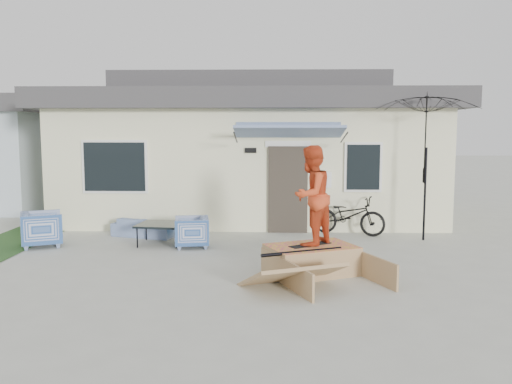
{
  "coord_description": "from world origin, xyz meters",
  "views": [
    {
      "loc": [
        0.57,
        -8.42,
        2.48
      ],
      "look_at": [
        0.3,
        1.8,
        1.3
      ],
      "focal_mm": 37.62,
      "sensor_mm": 36.0,
      "label": 1
    }
  ],
  "objects_px": {
    "bicycle": "(349,211)",
    "skate_ramp": "(312,260)",
    "armchair_left": "(42,227)",
    "armchair_right": "(191,230)",
    "loveseat": "(145,224)",
    "patio_umbrella": "(426,163)",
    "skateboard": "(310,244)",
    "skater": "(311,194)",
    "coffee_table": "(161,234)"
  },
  "relations": [
    {
      "from": "bicycle",
      "to": "skate_ramp",
      "type": "height_order",
      "value": "bicycle"
    },
    {
      "from": "armchair_left",
      "to": "armchair_right",
      "type": "height_order",
      "value": "armchair_left"
    },
    {
      "from": "loveseat",
      "to": "bicycle",
      "type": "height_order",
      "value": "bicycle"
    },
    {
      "from": "patio_umbrella",
      "to": "skateboard",
      "type": "height_order",
      "value": "patio_umbrella"
    },
    {
      "from": "loveseat",
      "to": "skateboard",
      "type": "distance_m",
      "value": 4.83
    },
    {
      "from": "bicycle",
      "to": "skateboard",
      "type": "relative_size",
      "value": 2.17
    },
    {
      "from": "skateboard",
      "to": "skater",
      "type": "height_order",
      "value": "skater"
    },
    {
      "from": "coffee_table",
      "to": "skateboard",
      "type": "height_order",
      "value": "skateboard"
    },
    {
      "from": "skate_ramp",
      "to": "skater",
      "type": "distance_m",
      "value": 1.16
    },
    {
      "from": "bicycle",
      "to": "patio_umbrella",
      "type": "xyz_separation_m",
      "value": [
        1.61,
        -0.61,
        1.18
      ]
    },
    {
      "from": "loveseat",
      "to": "coffee_table",
      "type": "bearing_deg",
      "value": 141.25
    },
    {
      "from": "loveseat",
      "to": "skater",
      "type": "height_order",
      "value": "skater"
    },
    {
      "from": "loveseat",
      "to": "skate_ramp",
      "type": "distance_m",
      "value": 4.87
    },
    {
      "from": "bicycle",
      "to": "skater",
      "type": "height_order",
      "value": "skater"
    },
    {
      "from": "skater",
      "to": "bicycle",
      "type": "bearing_deg",
      "value": -161.93
    },
    {
      "from": "skateboard",
      "to": "skate_ramp",
      "type": "bearing_deg",
      "value": -102.39
    },
    {
      "from": "bicycle",
      "to": "skateboard",
      "type": "xyz_separation_m",
      "value": [
        -1.17,
        -3.51,
        -0.05
      ]
    },
    {
      "from": "loveseat",
      "to": "skater",
      "type": "relative_size",
      "value": 0.87
    },
    {
      "from": "armchair_left",
      "to": "patio_umbrella",
      "type": "bearing_deg",
      "value": -108.58
    },
    {
      "from": "patio_umbrella",
      "to": "skateboard",
      "type": "relative_size",
      "value": 3.26
    },
    {
      "from": "loveseat",
      "to": "patio_umbrella",
      "type": "height_order",
      "value": "patio_umbrella"
    },
    {
      "from": "patio_umbrella",
      "to": "armchair_right",
      "type": "bearing_deg",
      "value": -170.42
    },
    {
      "from": "loveseat",
      "to": "armchair_left",
      "type": "height_order",
      "value": "armchair_left"
    },
    {
      "from": "armchair_left",
      "to": "patio_umbrella",
      "type": "xyz_separation_m",
      "value": [
        8.37,
        0.86,
        1.33
      ]
    },
    {
      "from": "patio_umbrella",
      "to": "skater",
      "type": "relative_size",
      "value": 1.54
    },
    {
      "from": "skater",
      "to": "loveseat",
      "type": "bearing_deg",
      "value": -94.41
    },
    {
      "from": "armchair_right",
      "to": "coffee_table",
      "type": "height_order",
      "value": "armchair_right"
    },
    {
      "from": "coffee_table",
      "to": "skate_ramp",
      "type": "distance_m",
      "value": 3.92
    },
    {
      "from": "coffee_table",
      "to": "loveseat",
      "type": "bearing_deg",
      "value": 123.21
    },
    {
      "from": "armchair_left",
      "to": "skater",
      "type": "bearing_deg",
      "value": -134.39
    },
    {
      "from": "coffee_table",
      "to": "skater",
      "type": "relative_size",
      "value": 0.54
    },
    {
      "from": "armchair_right",
      "to": "bicycle",
      "type": "relative_size",
      "value": 0.41
    },
    {
      "from": "skate_ramp",
      "to": "skater",
      "type": "bearing_deg",
      "value": 90.0
    },
    {
      "from": "bicycle",
      "to": "skateboard",
      "type": "distance_m",
      "value": 3.69
    },
    {
      "from": "armchair_right",
      "to": "patio_umbrella",
      "type": "relative_size",
      "value": 0.27
    },
    {
      "from": "coffee_table",
      "to": "skateboard",
      "type": "xyz_separation_m",
      "value": [
        3.1,
        -2.32,
        0.28
      ]
    },
    {
      "from": "armchair_left",
      "to": "patio_umbrella",
      "type": "height_order",
      "value": "patio_umbrella"
    },
    {
      "from": "coffee_table",
      "to": "skater",
      "type": "distance_m",
      "value": 4.05
    },
    {
      "from": "coffee_table",
      "to": "patio_umbrella",
      "type": "bearing_deg",
      "value": 5.54
    },
    {
      "from": "loveseat",
      "to": "armchair_left",
      "type": "bearing_deg",
      "value": 48.18
    },
    {
      "from": "skateboard",
      "to": "bicycle",
      "type": "bearing_deg",
      "value": 35.98
    },
    {
      "from": "armchair_left",
      "to": "skate_ramp",
      "type": "bearing_deg",
      "value": -134.73
    },
    {
      "from": "coffee_table",
      "to": "skateboard",
      "type": "distance_m",
      "value": 3.88
    },
    {
      "from": "coffee_table",
      "to": "patio_umbrella",
      "type": "height_order",
      "value": "patio_umbrella"
    },
    {
      "from": "loveseat",
      "to": "skate_ramp",
      "type": "xyz_separation_m",
      "value": [
        3.67,
        -3.2,
        -0.05
      ]
    },
    {
      "from": "loveseat",
      "to": "armchair_right",
      "type": "relative_size",
      "value": 2.07
    },
    {
      "from": "armchair_left",
      "to": "bicycle",
      "type": "relative_size",
      "value": 0.47
    },
    {
      "from": "skateboard",
      "to": "patio_umbrella",
      "type": "bearing_deg",
      "value": 10.52
    },
    {
      "from": "bicycle",
      "to": "skate_ramp",
      "type": "relative_size",
      "value": 0.91
    },
    {
      "from": "loveseat",
      "to": "skate_ramp",
      "type": "bearing_deg",
      "value": 156.92
    }
  ]
}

